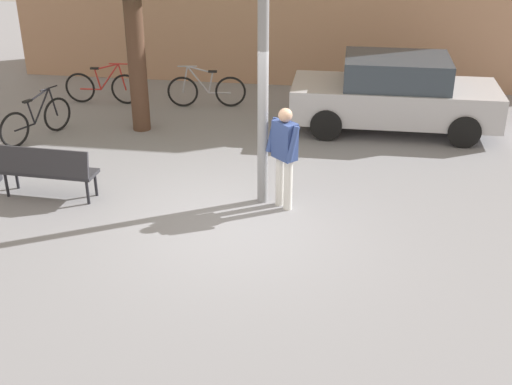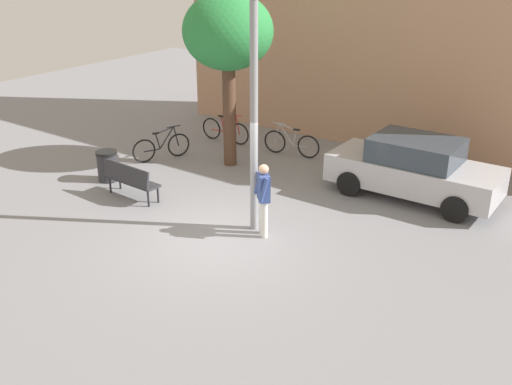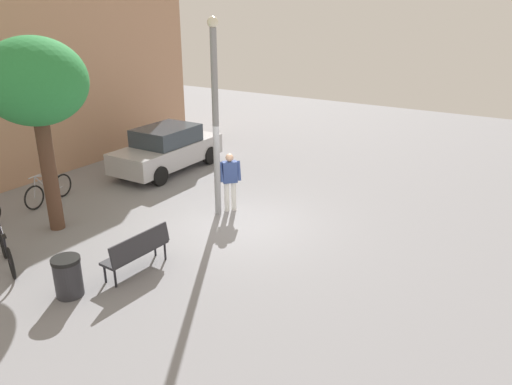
# 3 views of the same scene
# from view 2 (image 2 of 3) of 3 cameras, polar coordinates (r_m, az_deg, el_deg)

# --- Properties ---
(ground_plane) EXTENTS (36.00, 36.00, 0.00)m
(ground_plane) POSITION_cam_2_polar(r_m,az_deg,el_deg) (13.11, -3.49, -4.29)
(ground_plane) COLOR gray
(building_facade) EXTENTS (14.02, 2.00, 7.07)m
(building_facade) POSITION_cam_2_polar(r_m,az_deg,el_deg) (19.11, 12.84, 15.07)
(building_facade) COLOR tan
(building_facade) RESTS_ON ground_plane
(lamppost) EXTENTS (0.28, 0.28, 5.21)m
(lamppost) POSITION_cam_2_polar(r_m,az_deg,el_deg) (12.47, -0.20, 8.21)
(lamppost) COLOR gray
(lamppost) RESTS_ON ground_plane
(person_by_lamppost) EXTENTS (0.59, 0.57, 1.67)m
(person_by_lamppost) POSITION_cam_2_polar(r_m,az_deg,el_deg) (12.75, 0.72, -0.26)
(person_by_lamppost) COLOR white
(person_by_lamppost) RESTS_ON ground_plane
(park_bench) EXTENTS (1.62, 0.55, 0.92)m
(park_bench) POSITION_cam_2_polar(r_m,az_deg,el_deg) (15.12, -12.02, 1.34)
(park_bench) COLOR #2D2D33
(park_bench) RESTS_ON ground_plane
(plaza_tree) EXTENTS (2.45, 2.45, 4.83)m
(plaza_tree) POSITION_cam_2_polar(r_m,az_deg,el_deg) (16.42, -2.71, 15.00)
(plaza_tree) COLOR brown
(plaza_tree) RESTS_ON ground_plane
(bicycle_silver) EXTENTS (1.80, 0.32, 0.97)m
(bicycle_silver) POSITION_cam_2_polar(r_m,az_deg,el_deg) (17.96, 3.41, 4.75)
(bicycle_silver) COLOR black
(bicycle_silver) RESTS_ON ground_plane
(bicycle_red) EXTENTS (1.81, 0.14, 0.97)m
(bicycle_red) POSITION_cam_2_polar(r_m,az_deg,el_deg) (19.20, -2.95, 5.99)
(bicycle_red) COLOR black
(bicycle_red) RESTS_ON ground_plane
(bicycle_black) EXTENTS (0.77, 1.68, 0.97)m
(bicycle_black) POSITION_cam_2_polar(r_m,az_deg,el_deg) (17.81, -9.05, 4.35)
(bicycle_black) COLOR black
(bicycle_black) RESTS_ON ground_plane
(parked_car_silver) EXTENTS (4.21, 1.85, 1.55)m
(parked_car_silver) POSITION_cam_2_polar(r_m,az_deg,el_deg) (15.33, 14.96, 2.27)
(parked_car_silver) COLOR #B7B7BC
(parked_car_silver) RESTS_ON ground_plane
(trash_bin) EXTENTS (0.57, 0.57, 0.83)m
(trash_bin) POSITION_cam_2_polar(r_m,az_deg,el_deg) (16.49, -14.10, 2.52)
(trash_bin) COLOR #2D2D33
(trash_bin) RESTS_ON ground_plane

